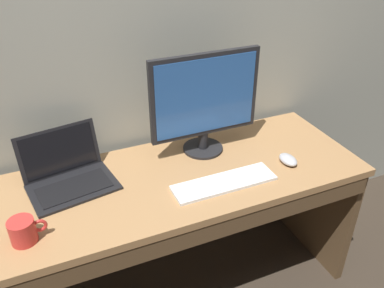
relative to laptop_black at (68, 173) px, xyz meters
The scene contains 7 objects.
ground_plane 0.88m from the laptop_black, 17.42° to the right, with size 14.00×14.00×0.00m, color #382D23.
desk 0.49m from the laptop_black, 19.17° to the right, with size 1.65×0.60×0.71m.
laptop_black is the anchor object (origin of this frame).
external_monitor 0.65m from the laptop_black, ahead, with size 0.50×0.19×0.47m.
wired_keyboard 0.64m from the laptop_black, 24.37° to the right, with size 0.44×0.13×0.02m.
computer_mouse 0.95m from the laptop_black, 14.60° to the right, with size 0.06×0.10×0.04m, color #B7B7BC.
coffee_mug 0.34m from the laptop_black, 124.13° to the right, with size 0.13×0.09×0.09m.
Camera 1 is at (-0.49, -1.31, 1.72)m, focal length 37.86 mm.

